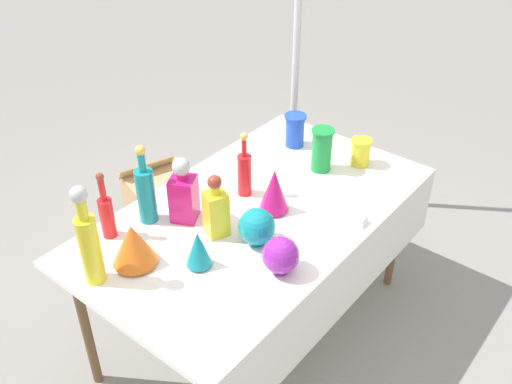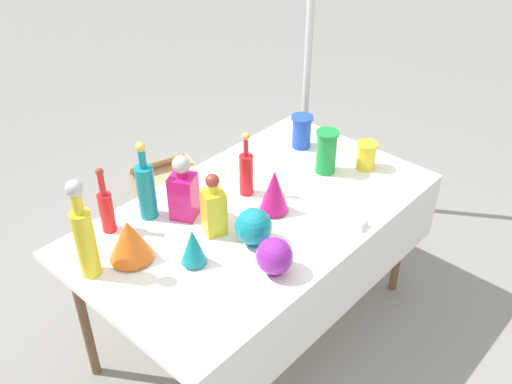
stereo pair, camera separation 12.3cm
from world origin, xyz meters
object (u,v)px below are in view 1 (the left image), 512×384
(tall_bottle_0, at_px, (107,214))
(square_decanter_0, at_px, (183,193))
(slender_vase_2, at_px, (322,149))
(slender_vase_0, at_px, (295,129))
(fluted_vase_2, at_px, (274,190))
(fluted_vase_1, at_px, (133,244))
(cardboard_box_behind_left, at_px, (163,199))
(tall_bottle_2, at_px, (89,242))
(fluted_vase_0, at_px, (198,249))
(tall_bottle_3, at_px, (146,192))
(square_decanter_1, at_px, (216,209))
(tall_bottle_1, at_px, (244,172))
(round_bowl_0, at_px, (281,255))
(canopy_pole, at_px, (296,68))
(slender_vase_1, at_px, (361,151))
(round_bowl_1, at_px, (257,227))

(tall_bottle_0, xyz_separation_m, square_decanter_0, (0.29, -0.16, 0.02))
(slender_vase_2, bearing_deg, tall_bottle_0, 158.12)
(slender_vase_0, bearing_deg, fluted_vase_2, -153.09)
(fluted_vase_1, bearing_deg, cardboard_box_behind_left, 44.25)
(slender_vase_2, xyz_separation_m, fluted_vase_2, (-0.42, -0.03, -0.01))
(tall_bottle_2, relative_size, fluted_vase_0, 2.63)
(tall_bottle_3, height_order, cardboard_box_behind_left, tall_bottle_3)
(slender_vase_0, bearing_deg, square_decanter_1, -167.49)
(tall_bottle_1, height_order, square_decanter_0, tall_bottle_1)
(round_bowl_0, bearing_deg, canopy_pole, 33.75)
(slender_vase_0, height_order, fluted_vase_2, fluted_vase_2)
(square_decanter_0, xyz_separation_m, fluted_vase_0, (-0.19, -0.26, -0.05))
(tall_bottle_3, relative_size, slender_vase_2, 1.68)
(cardboard_box_behind_left, bearing_deg, slender_vase_1, -77.01)
(slender_vase_1, bearing_deg, slender_vase_0, 97.88)
(fluted_vase_2, distance_m, cardboard_box_behind_left, 1.37)
(tall_bottle_0, bearing_deg, tall_bottle_2, -140.28)
(round_bowl_1, xyz_separation_m, canopy_pole, (1.25, 0.71, 0.11))
(tall_bottle_0, bearing_deg, round_bowl_1, -55.73)
(tall_bottle_0, bearing_deg, slender_vase_0, -8.17)
(square_decanter_1, height_order, fluted_vase_1, square_decanter_1)
(tall_bottle_2, relative_size, slender_vase_1, 3.08)
(tall_bottle_2, bearing_deg, tall_bottle_0, 39.72)
(square_decanter_0, relative_size, fluted_vase_0, 1.86)
(fluted_vase_0, xyz_separation_m, round_bowl_1, (0.25, -0.09, -0.00))
(slender_vase_1, height_order, fluted_vase_2, fluted_vase_2)
(tall_bottle_1, relative_size, fluted_vase_2, 1.51)
(slender_vase_0, bearing_deg, fluted_vase_0, -165.32)
(tall_bottle_1, distance_m, tall_bottle_3, 0.47)
(slender_vase_0, xyz_separation_m, fluted_vase_2, (-0.54, -0.27, 0.02))
(square_decanter_0, height_order, fluted_vase_0, square_decanter_0)
(tall_bottle_2, bearing_deg, cardboard_box_behind_left, 38.32)
(fluted_vase_0, height_order, round_bowl_0, fluted_vase_0)
(canopy_pole, bearing_deg, slender_vase_2, -135.37)
(tall_bottle_1, bearing_deg, canopy_pole, 23.43)
(cardboard_box_behind_left, height_order, canopy_pole, canopy_pole)
(square_decanter_1, relative_size, round_bowl_0, 1.87)
(tall_bottle_2, relative_size, fluted_vase_1, 2.32)
(slender_vase_0, height_order, cardboard_box_behind_left, slender_vase_0)
(round_bowl_0, distance_m, cardboard_box_behind_left, 1.67)
(tall_bottle_1, distance_m, square_decanter_1, 0.32)
(square_decanter_0, height_order, canopy_pole, canopy_pole)
(fluted_vase_1, bearing_deg, round_bowl_0, -55.74)
(round_bowl_0, bearing_deg, slender_vase_0, 32.56)
(tall_bottle_3, distance_m, cardboard_box_behind_left, 1.27)
(fluted_vase_2, bearing_deg, slender_vase_2, 4.10)
(tall_bottle_2, height_order, tall_bottle_3, tall_bottle_2)
(round_bowl_0, bearing_deg, fluted_vase_1, 124.26)
(tall_bottle_0, height_order, fluted_vase_2, tall_bottle_0)
(fluted_vase_0, xyz_separation_m, cardboard_box_behind_left, (0.79, 1.12, -0.69))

